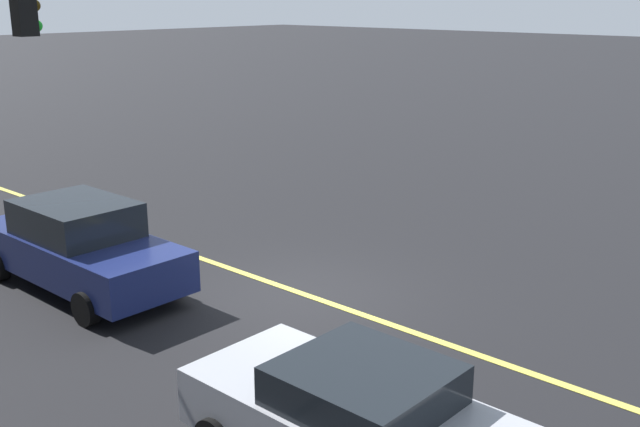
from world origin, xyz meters
TOP-DOWN VIEW (x-y plane):
  - ground at (0.00, 0.00)m, footprint 200.00×200.00m
  - lane_stripe_center at (0.00, 0.00)m, footprint 80.00×0.16m
  - car_navy at (3.35, 2.55)m, footprint 4.76×2.00m
  - car_silver at (-4.25, 3.66)m, footprint 4.03×1.97m

SIDE VIEW (x-z plane):
  - ground at x=0.00m, z-range 0.00..0.00m
  - lane_stripe_center at x=0.00m, z-range 0.00..0.01m
  - car_silver at x=-4.25m, z-range 0.02..1.48m
  - car_navy at x=3.35m, z-range -0.01..1.68m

